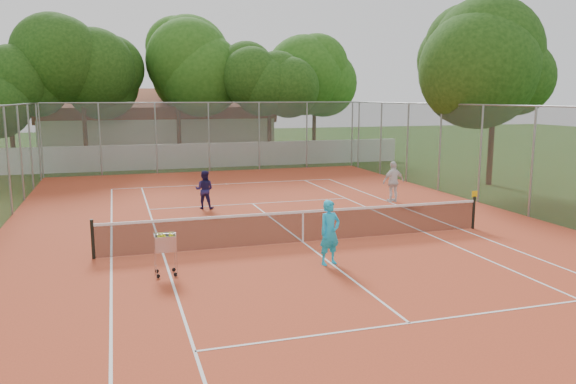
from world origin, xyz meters
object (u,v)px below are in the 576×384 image
object	(u,v)px
clubhouse	(158,125)
ball_hopper	(165,253)
tennis_net	(303,226)
player_far_right	(393,182)
player_far_left	(204,190)
player_near	(330,232)

from	to	relation	value
clubhouse	ball_hopper	xyz separation A→B (m)	(-2.20, -31.01, -1.62)
tennis_net	player_far_right	bearing A→B (deg)	41.92
clubhouse	player_far_right	xyz separation A→B (m)	(7.66, -23.92, -1.33)
tennis_net	player_far_left	xyz separation A→B (m)	(-2.01, 5.97, 0.26)
player_far_right	ball_hopper	xyz separation A→B (m)	(-9.86, -7.10, -0.29)
player_far_left	clubhouse	bearing A→B (deg)	-67.38
ball_hopper	player_far_right	bearing A→B (deg)	28.69
player_far_right	ball_hopper	bearing A→B (deg)	29.59
clubhouse	player_near	size ratio (longest dim) A/B	9.71
ball_hopper	clubhouse	bearing A→B (deg)	78.90
tennis_net	player_far_left	bearing A→B (deg)	108.59
clubhouse	player_far_left	bearing A→B (deg)	-90.02
clubhouse	player_near	bearing A→B (deg)	-86.45
clubhouse	player_far_left	xyz separation A→B (m)	(-0.01, -23.03, -1.43)
ball_hopper	tennis_net	bearing A→B (deg)	18.54
player_near	ball_hopper	bearing A→B (deg)	159.04
ball_hopper	player_near	bearing A→B (deg)	-11.44
player_near	player_far_left	size ratio (longest dim) A/B	1.13
player_far_right	player_far_left	bearing A→B (deg)	-12.74
player_near	player_far_left	xyz separation A→B (m)	(-1.95, 8.30, -0.10)
clubhouse	ball_hopper	bearing A→B (deg)	-94.06
player_far_left	player_far_right	distance (m)	7.72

